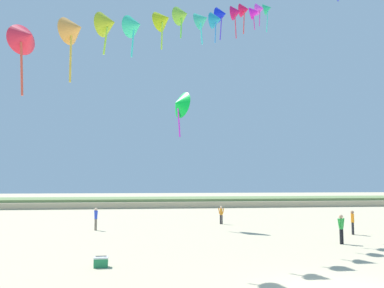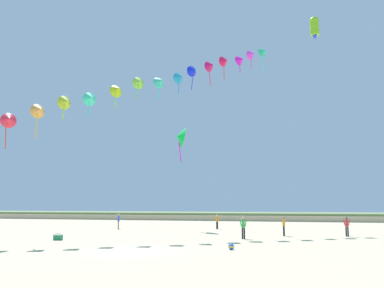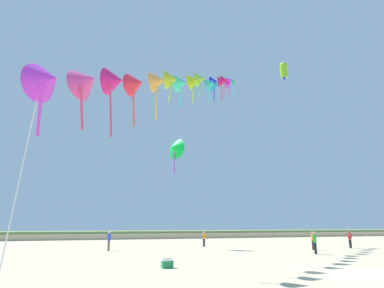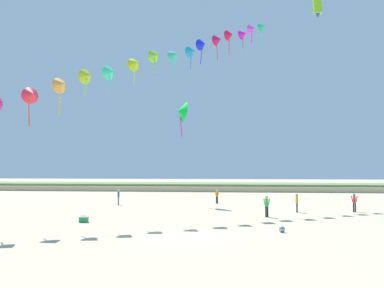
{
  "view_description": "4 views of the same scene",
  "coord_description": "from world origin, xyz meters",
  "px_view_note": "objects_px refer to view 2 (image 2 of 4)",
  "views": [
    {
      "loc": [
        -6.53,
        -12.41,
        3.48
      ],
      "look_at": [
        -2.77,
        13.97,
        6.0
      ],
      "focal_mm": 38.0,
      "sensor_mm": 36.0,
      "label": 1
    },
    {
      "loc": [
        9.54,
        -21.76,
        2.59
      ],
      "look_at": [
        -0.06,
        13.9,
        8.09
      ],
      "focal_mm": 38.0,
      "sensor_mm": 36.0,
      "label": 2
    },
    {
      "loc": [
        -12.95,
        -12.73,
        2.13
      ],
      "look_at": [
        -3.33,
        13.7,
        8.83
      ],
      "focal_mm": 32.0,
      "sensor_mm": 36.0,
      "label": 3
    },
    {
      "loc": [
        2.83,
        -22.66,
        3.79
      ],
      "look_at": [
        -0.61,
        8.75,
        5.68
      ],
      "focal_mm": 38.0,
      "sensor_mm": 36.0,
      "label": 4
    }
  ],
  "objects_px": {
    "person_near_right": "(243,226)",
    "beach_ball": "(231,247)",
    "person_mid_center": "(118,220)",
    "beach_cooler": "(58,237)",
    "person_far_right": "(284,225)",
    "large_kite_mid_trail": "(180,137)",
    "person_far_left": "(217,221)",
    "person_near_left": "(347,225)",
    "large_kite_low_lead": "(314,27)"
  },
  "relations": [
    {
      "from": "person_mid_center",
      "to": "beach_ball",
      "type": "distance_m",
      "value": 21.91
    },
    {
      "from": "large_kite_mid_trail",
      "to": "beach_ball",
      "type": "bearing_deg",
      "value": -64.52
    },
    {
      "from": "person_near_left",
      "to": "large_kite_mid_trail",
      "type": "bearing_deg",
      "value": 160.28
    },
    {
      "from": "large_kite_low_lead",
      "to": "beach_ball",
      "type": "distance_m",
      "value": 28.59
    },
    {
      "from": "person_far_left",
      "to": "large_kite_low_lead",
      "type": "xyz_separation_m",
      "value": [
        10.76,
        -0.64,
        20.18
      ]
    },
    {
      "from": "person_far_left",
      "to": "beach_ball",
      "type": "height_order",
      "value": "person_far_left"
    },
    {
      "from": "person_near_left",
      "to": "person_mid_center",
      "type": "xyz_separation_m",
      "value": [
        -22.23,
        4.12,
        0.03
      ]
    },
    {
      "from": "person_mid_center",
      "to": "beach_cooler",
      "type": "height_order",
      "value": "person_mid_center"
    },
    {
      "from": "person_near_right",
      "to": "large_kite_mid_trail",
      "type": "distance_m",
      "value": 15.83
    },
    {
      "from": "person_far_right",
      "to": "large_kite_low_lead",
      "type": "distance_m",
      "value": 21.7
    },
    {
      "from": "person_near_right",
      "to": "beach_ball",
      "type": "distance_m",
      "value": 7.55
    },
    {
      "from": "person_near_right",
      "to": "person_mid_center",
      "type": "distance_m",
      "value": 16.82
    },
    {
      "from": "person_far_left",
      "to": "person_far_right",
      "type": "height_order",
      "value": "person_far_right"
    },
    {
      "from": "person_far_right",
      "to": "large_kite_mid_trail",
      "type": "xyz_separation_m",
      "value": [
        -10.99,
        6.52,
        8.87
      ]
    },
    {
      "from": "person_far_right",
      "to": "large_kite_mid_trail",
      "type": "bearing_deg",
      "value": 149.31
    },
    {
      "from": "person_near_left",
      "to": "person_far_left",
      "type": "xyz_separation_m",
      "value": [
        -12.26,
        7.14,
        -0.04
      ]
    },
    {
      "from": "person_far_right",
      "to": "person_near_right",
      "type": "bearing_deg",
      "value": -126.9
    },
    {
      "from": "person_mid_center",
      "to": "large_kite_mid_trail",
      "type": "height_order",
      "value": "large_kite_mid_trail"
    },
    {
      "from": "person_near_left",
      "to": "beach_ball",
      "type": "relative_size",
      "value": 4.39
    },
    {
      "from": "beach_cooler",
      "to": "person_far_right",
      "type": "bearing_deg",
      "value": 27.6
    },
    {
      "from": "person_near_right",
      "to": "person_far_left",
      "type": "xyz_separation_m",
      "value": [
        -4.42,
        11.71,
        -0.08
      ]
    },
    {
      "from": "person_near_right",
      "to": "person_mid_center",
      "type": "height_order",
      "value": "person_near_right"
    },
    {
      "from": "person_near_right",
      "to": "beach_cooler",
      "type": "xyz_separation_m",
      "value": [
        -12.99,
        -4.49,
        -0.74
      ]
    },
    {
      "from": "large_kite_low_lead",
      "to": "beach_cooler",
      "type": "xyz_separation_m",
      "value": [
        -19.33,
        -15.57,
        -20.85
      ]
    },
    {
      "from": "person_near_left",
      "to": "large_kite_mid_trail",
      "type": "distance_m",
      "value": 19.16
    },
    {
      "from": "person_far_left",
      "to": "beach_cooler",
      "type": "distance_m",
      "value": 18.34
    },
    {
      "from": "person_near_right",
      "to": "beach_cooler",
      "type": "bearing_deg",
      "value": -160.92
    },
    {
      "from": "person_near_left",
      "to": "beach_ball",
      "type": "bearing_deg",
      "value": -121.83
    },
    {
      "from": "person_near_left",
      "to": "person_far_left",
      "type": "distance_m",
      "value": 14.19
    },
    {
      "from": "beach_cooler",
      "to": "person_near_left",
      "type": "bearing_deg",
      "value": 23.53
    },
    {
      "from": "person_far_left",
      "to": "person_near_left",
      "type": "bearing_deg",
      "value": -30.24
    },
    {
      "from": "person_near_right",
      "to": "beach_cooler",
      "type": "height_order",
      "value": "person_near_right"
    },
    {
      "from": "person_near_right",
      "to": "person_far_left",
      "type": "height_order",
      "value": "person_near_right"
    },
    {
      "from": "large_kite_low_lead",
      "to": "beach_ball",
      "type": "height_order",
      "value": "large_kite_low_lead"
    },
    {
      "from": "person_far_left",
      "to": "beach_ball",
      "type": "distance_m",
      "value": 19.81
    },
    {
      "from": "person_near_left",
      "to": "large_kite_mid_trail",
      "type": "height_order",
      "value": "large_kite_mid_trail"
    },
    {
      "from": "beach_cooler",
      "to": "beach_ball",
      "type": "distance_m",
      "value": 13.66
    },
    {
      "from": "person_mid_center",
      "to": "large_kite_low_lead",
      "type": "distance_m",
      "value": 28.99
    },
    {
      "from": "person_near_left",
      "to": "person_far_right",
      "type": "relative_size",
      "value": 1.0
    },
    {
      "from": "person_near_left",
      "to": "beach_ball",
      "type": "height_order",
      "value": "person_near_left"
    },
    {
      "from": "person_far_right",
      "to": "large_kite_mid_trail",
      "type": "distance_m",
      "value": 15.56
    },
    {
      "from": "person_near_left",
      "to": "person_mid_center",
      "type": "height_order",
      "value": "person_mid_center"
    },
    {
      "from": "person_mid_center",
      "to": "large_kite_low_lead",
      "type": "relative_size",
      "value": 0.66
    },
    {
      "from": "person_near_left",
      "to": "person_near_right",
      "type": "bearing_deg",
      "value": -149.73
    },
    {
      "from": "person_near_right",
      "to": "large_kite_low_lead",
      "type": "relative_size",
      "value": 0.66
    },
    {
      "from": "person_near_right",
      "to": "person_far_left",
      "type": "bearing_deg",
      "value": 110.68
    },
    {
      "from": "person_far_left",
      "to": "person_far_right",
      "type": "xyz_separation_m",
      "value": [
        7.26,
        -7.94,
        0.05
      ]
    },
    {
      "from": "person_near_right",
      "to": "person_near_left",
      "type": "bearing_deg",
      "value": 30.27
    },
    {
      "from": "person_near_right",
      "to": "person_far_left",
      "type": "distance_m",
      "value": 12.52
    },
    {
      "from": "person_mid_center",
      "to": "large_kite_mid_trail",
      "type": "bearing_deg",
      "value": 14.46
    }
  ]
}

